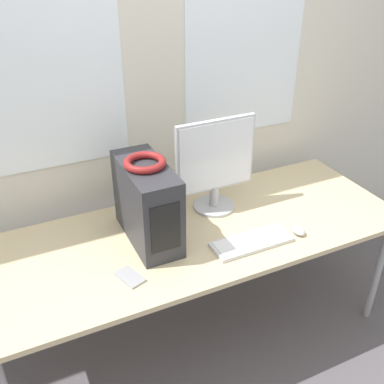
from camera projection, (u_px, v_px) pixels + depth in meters
wall_back at (153, 84)px, 2.42m from camera, size 8.00×0.07×2.70m
desk at (196, 238)px, 2.33m from camera, size 2.20×0.83×0.73m
pc_tower at (147, 203)px, 2.17m from camera, size 0.20×0.47×0.40m
headphones at (145, 163)px, 2.06m from camera, size 0.20×0.20×0.03m
monitor_main at (215, 164)px, 2.37m from camera, size 0.45×0.23×0.52m
keyboard at (252, 242)px, 2.21m from camera, size 0.41×0.15×0.02m
mouse at (298, 231)px, 2.28m from camera, size 0.06×0.09×0.04m
cell_phone at (130, 277)px, 2.00m from camera, size 0.12×0.16×0.01m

